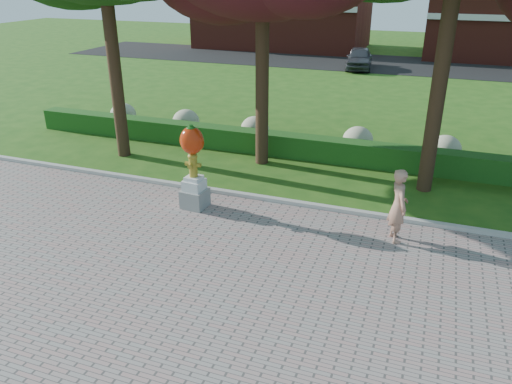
# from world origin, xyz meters

# --- Properties ---
(ground) EXTENTS (100.00, 100.00, 0.00)m
(ground) POSITION_xyz_m (0.00, 0.00, 0.00)
(ground) COLOR #235214
(ground) RESTS_ON ground
(walkway) EXTENTS (40.00, 14.00, 0.04)m
(walkway) POSITION_xyz_m (0.00, -4.00, 0.02)
(walkway) COLOR gray
(walkway) RESTS_ON ground
(curb) EXTENTS (40.00, 0.18, 0.15)m
(curb) POSITION_xyz_m (0.00, 3.00, 0.07)
(curb) COLOR #ADADA5
(curb) RESTS_ON ground
(lawn_hedge) EXTENTS (24.00, 0.70, 0.80)m
(lawn_hedge) POSITION_xyz_m (0.00, 7.00, 0.40)
(lawn_hedge) COLOR #154313
(lawn_hedge) RESTS_ON ground
(hydrangea_row) EXTENTS (20.10, 1.10, 0.99)m
(hydrangea_row) POSITION_xyz_m (0.57, 8.00, 0.55)
(hydrangea_row) COLOR tan
(hydrangea_row) RESTS_ON ground
(street) EXTENTS (50.00, 8.00, 0.02)m
(street) POSITION_xyz_m (0.00, 28.00, 0.01)
(street) COLOR black
(street) RESTS_ON ground
(building_left) EXTENTS (14.00, 8.00, 7.00)m
(building_left) POSITION_xyz_m (-10.00, 34.00, 3.50)
(building_left) COLOR maroon
(building_left) RESTS_ON ground
(hydrant_sculpture) EXTENTS (0.70, 0.70, 2.42)m
(hydrant_sculpture) POSITION_xyz_m (-2.55, 1.89, 1.32)
(hydrant_sculpture) COLOR gray
(hydrant_sculpture) RESTS_ON walkway
(woman) EXTENTS (0.69, 0.81, 1.88)m
(woman) POSITION_xyz_m (2.98, 1.90, 0.98)
(woman) COLOR #AB7962
(woman) RESTS_ON walkway
(parked_car) EXTENTS (2.16, 4.33, 1.42)m
(parked_car) POSITION_xyz_m (-1.87, 25.41, 0.73)
(parked_car) COLOR #3A3C42
(parked_car) RESTS_ON street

